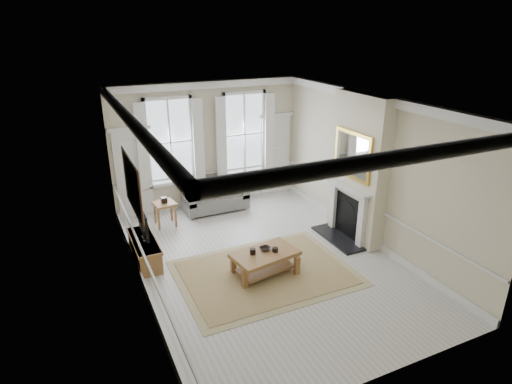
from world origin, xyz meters
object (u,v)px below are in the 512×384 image
sofa (215,197)px  tv_stand (145,250)px  side_table (165,207)px  coffee_table (265,256)px

sofa → tv_stand: bearing=-139.1°
side_table → sofa: bearing=16.2°
sofa → side_table: size_ratio=2.76×
sofa → coffee_table: bearing=-93.1°
side_table → coffee_table: side_table is taller
side_table → tv_stand: (-0.82, -1.56, -0.25)m
coffee_table → tv_stand: (-2.11, 1.55, -0.16)m
sofa → tv_stand: 3.04m
sofa → tv_stand: (-2.30, -1.99, -0.10)m
coffee_table → tv_stand: bearing=134.3°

